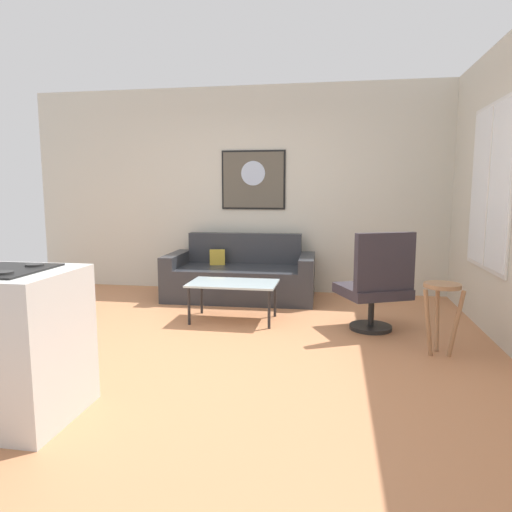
# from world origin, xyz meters

# --- Properties ---
(ground) EXTENTS (6.40, 6.40, 0.04)m
(ground) POSITION_xyz_m (0.00, 0.00, -0.02)
(ground) COLOR #BE7B50
(back_wall) EXTENTS (6.40, 0.05, 2.80)m
(back_wall) POSITION_xyz_m (0.00, 2.42, 1.40)
(back_wall) COLOR beige
(back_wall) RESTS_ON ground
(couch) EXTENTS (1.92, 0.94, 0.82)m
(couch) POSITION_xyz_m (-0.09, 1.88, 0.27)
(couch) COLOR #2D2F34
(couch) RESTS_ON ground
(coffee_table) EXTENTS (0.94, 0.56, 0.42)m
(coffee_table) POSITION_xyz_m (0.05, 0.81, 0.39)
(coffee_table) COLOR silver
(coffee_table) RESTS_ON ground
(armchair) EXTENTS (0.79, 0.78, 1.01)m
(armchair) POSITION_xyz_m (1.53, 0.65, 0.48)
(armchair) COLOR black
(armchair) RESTS_ON ground
(bar_stool) EXTENTS (0.35, 0.34, 0.62)m
(bar_stool) POSITION_xyz_m (2.02, 0.08, 0.48)
(bar_stool) COLOR #9E704D
(bar_stool) RESTS_ON ground
(wall_painting) EXTENTS (0.88, 0.03, 0.80)m
(wall_painting) POSITION_xyz_m (-0.01, 2.38, 1.54)
(wall_painting) COLOR black
(window) EXTENTS (0.03, 1.21, 1.62)m
(window) POSITION_xyz_m (2.59, 0.90, 1.43)
(window) COLOR silver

